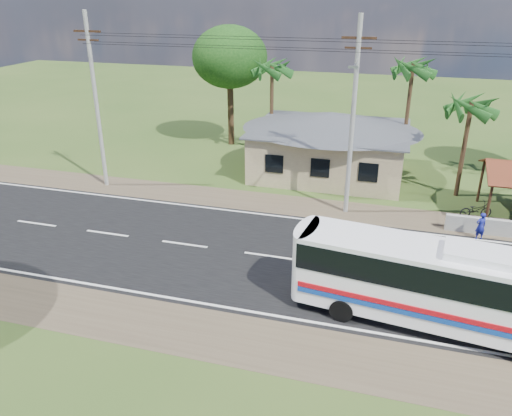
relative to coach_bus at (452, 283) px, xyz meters
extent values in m
plane|color=#2D491A|center=(-8.00, 3.60, -2.05)|extent=(120.00, 120.00, 0.00)
cube|color=black|center=(-8.00, 3.60, -2.04)|extent=(120.00, 10.00, 0.02)
cube|color=brown|center=(-8.00, 10.10, -2.04)|extent=(120.00, 3.00, 0.01)
cube|color=brown|center=(-8.00, -2.90, -2.04)|extent=(120.00, 3.00, 0.01)
cube|color=silver|center=(-8.00, 8.30, -2.02)|extent=(120.00, 0.15, 0.01)
cube|color=silver|center=(-8.00, -1.10, -2.02)|extent=(120.00, 0.15, 0.01)
cube|color=silver|center=(-8.00, 3.60, -2.02)|extent=(120.00, 0.15, 0.01)
cube|color=tan|center=(-7.00, 16.60, -0.45)|extent=(10.00, 8.00, 3.20)
cube|color=#4C4F54|center=(-7.00, 16.60, 1.20)|extent=(10.60, 8.60, 0.10)
pyramid|color=#4C4F54|center=(-7.00, 16.60, 2.35)|extent=(12.40, 10.00, 1.20)
cube|color=black|center=(-10.00, 12.58, -0.35)|extent=(1.20, 0.08, 1.20)
cube|color=black|center=(-7.00, 12.58, -0.35)|extent=(1.20, 0.08, 1.20)
cube|color=black|center=(-4.00, 12.58, -0.35)|extent=(1.20, 0.08, 1.20)
cylinder|color=#392415|center=(2.70, 10.30, -0.75)|extent=(0.16, 0.16, 2.60)
cylinder|color=#392415|center=(2.70, 13.90, -0.75)|extent=(0.16, 0.16, 2.60)
cylinder|color=#9E9E99|center=(-21.00, 10.10, 3.45)|extent=(0.26, 0.26, 11.00)
cube|color=#392415|center=(-21.00, 10.10, 7.75)|extent=(1.80, 0.12, 0.12)
cube|color=#392415|center=(-21.00, 10.10, 7.25)|extent=(1.40, 0.10, 0.10)
cylinder|color=#9E9E99|center=(-5.00, 10.10, 3.45)|extent=(0.26, 0.26, 11.00)
cube|color=#392415|center=(-5.00, 10.10, 7.75)|extent=(1.80, 0.12, 0.12)
cube|color=#392415|center=(-5.00, 10.10, 7.25)|extent=(1.40, 0.10, 0.10)
cylinder|color=gray|center=(-5.00, 9.10, 6.55)|extent=(0.08, 2.00, 0.08)
cube|color=gray|center=(-5.00, 8.10, 6.55)|extent=(0.50, 0.18, 0.12)
cylinder|color=black|center=(-13.00, 10.10, 7.55)|extent=(16.00, 0.02, 0.02)
cylinder|color=#47301E|center=(1.50, 14.60, 0.95)|extent=(0.28, 0.28, 6.00)
cylinder|color=#47301E|center=(-2.00, 19.10, 1.70)|extent=(0.28, 0.28, 7.50)
cylinder|color=#47301E|center=(-12.00, 19.60, 1.45)|extent=(0.28, 0.28, 7.00)
cylinder|color=#47301E|center=(-16.00, 21.60, 0.93)|extent=(0.50, 0.50, 5.95)
ellipsoid|color=#10360E|center=(-16.00, 21.60, 5.10)|extent=(6.00, 6.00, 4.92)
cube|color=white|center=(0.00, 0.00, -0.18)|extent=(11.66, 3.77, 2.86)
cube|color=black|center=(0.00, 0.00, 0.53)|extent=(11.71, 3.83, 1.05)
cube|color=black|center=(-5.69, 0.70, 0.20)|extent=(0.38, 2.19, 1.72)
cube|color=#B00A14|center=(-0.15, -1.20, -0.71)|extent=(11.18, 1.42, 0.21)
cube|color=#0D3A98|center=(-0.15, -1.20, -0.95)|extent=(11.18, 1.42, 0.21)
cube|color=white|center=(0.94, -0.11, 1.39)|extent=(3.03, 1.87, 0.29)
cylinder|color=black|center=(-3.93, -0.62, -1.57)|extent=(0.99, 0.45, 0.95)
cylinder|color=black|center=(-3.66, 1.56, -1.57)|extent=(0.99, 0.45, 0.95)
imported|color=black|center=(2.28, 11.30, -1.56)|extent=(1.96, 1.21, 0.97)
imported|color=navy|center=(2.16, 8.43, -1.28)|extent=(0.66, 0.56, 1.52)
camera|label=1|loc=(-2.67, -17.31, 10.05)|focal=35.00mm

